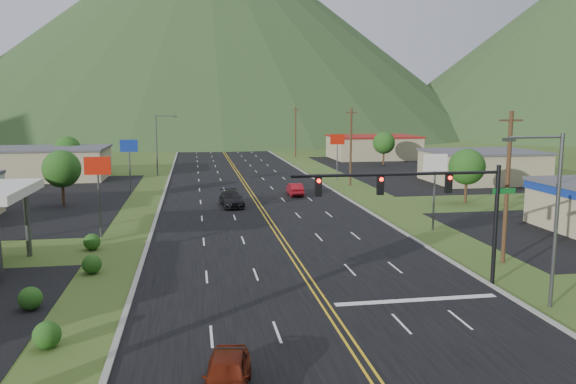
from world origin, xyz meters
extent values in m
cylinder|color=black|center=(10.50, 14.00, 3.50)|extent=(0.24, 0.24, 7.00)
cylinder|color=black|center=(4.50, 14.00, 6.60)|extent=(12.00, 0.18, 0.18)
cube|color=#0C591E|center=(10.90, 14.00, 5.50)|extent=(1.40, 0.06, 0.30)
cube|color=black|center=(7.50, 14.00, 6.00)|extent=(0.35, 0.28, 1.05)
sphere|color=#FF0C05|center=(7.50, 13.82, 6.35)|extent=(0.22, 0.22, 0.22)
cube|color=black|center=(3.50, 14.00, 6.00)|extent=(0.35, 0.28, 1.05)
sphere|color=#FF0C05|center=(3.50, 13.82, 6.35)|extent=(0.22, 0.22, 0.22)
cube|color=black|center=(0.00, 14.00, 6.00)|extent=(0.35, 0.28, 1.05)
sphere|color=#FF0C05|center=(0.00, 13.82, 6.35)|extent=(0.22, 0.22, 0.22)
cylinder|color=#59595E|center=(11.50, 10.00, 4.50)|extent=(0.20, 0.20, 9.00)
cylinder|color=#59595E|center=(10.06, 10.00, 8.80)|extent=(2.88, 0.12, 0.12)
cube|color=#59595E|center=(8.62, 10.00, 8.70)|extent=(0.60, 0.25, 0.18)
cylinder|color=#59595E|center=(-12.00, 70.00, 4.50)|extent=(0.20, 0.20, 9.00)
cylinder|color=#59595E|center=(-10.56, 70.00, 8.80)|extent=(2.88, 0.12, 0.12)
cube|color=#59595E|center=(-9.12, 70.00, 8.70)|extent=(0.60, 0.25, 0.18)
cylinder|color=#59595E|center=(-18.00, 25.00, 2.50)|extent=(0.36, 0.36, 5.00)
cube|color=tan|center=(-28.00, 68.00, 2.10)|extent=(18.00, 11.00, 4.20)
cube|color=#4C4C51|center=(-28.00, 68.00, 4.35)|extent=(18.40, 11.40, 0.30)
cube|color=tan|center=(32.00, 55.00, 2.00)|extent=(14.00, 11.00, 4.00)
cube|color=#4C4C51|center=(32.00, 55.00, 4.15)|extent=(14.40, 11.40, 0.30)
cube|color=tan|center=(28.00, 90.00, 2.10)|extent=(16.00, 12.00, 4.20)
cube|color=maroon|center=(28.00, 90.00, 4.35)|extent=(16.40, 12.40, 0.30)
cylinder|color=#59595E|center=(-14.00, 30.00, 2.50)|extent=(0.16, 0.16, 5.00)
cube|color=red|center=(-14.00, 30.00, 5.70)|extent=(2.00, 0.18, 1.40)
cylinder|color=#59595E|center=(-14.00, 52.00, 2.50)|extent=(0.16, 0.16, 5.00)
cube|color=navy|center=(-14.00, 52.00, 5.70)|extent=(2.00, 0.18, 1.40)
cylinder|color=#59595E|center=(13.00, 28.00, 2.50)|extent=(0.16, 0.16, 5.00)
cube|color=white|center=(13.00, 28.00, 5.70)|extent=(2.00, 0.18, 1.40)
cylinder|color=#59595E|center=(13.00, 60.00, 2.50)|extent=(0.16, 0.16, 5.00)
cube|color=red|center=(13.00, 60.00, 5.70)|extent=(2.00, 0.18, 1.40)
cylinder|color=#382314|center=(-20.00, 45.00, 1.50)|extent=(0.30, 0.30, 3.00)
sphere|color=#1D4614|center=(-20.00, 45.00, 3.90)|extent=(3.84, 3.84, 3.84)
cylinder|color=#382314|center=(-25.00, 72.00, 1.50)|extent=(0.30, 0.30, 3.00)
sphere|color=#1D4614|center=(-25.00, 72.00, 3.90)|extent=(3.84, 3.84, 3.84)
cylinder|color=#382314|center=(22.00, 40.00, 1.50)|extent=(0.30, 0.30, 3.00)
sphere|color=#1D4614|center=(22.00, 40.00, 3.90)|extent=(3.84, 3.84, 3.84)
cylinder|color=#382314|center=(26.00, 78.00, 1.50)|extent=(0.30, 0.30, 3.00)
sphere|color=#1D4614|center=(26.00, 78.00, 3.90)|extent=(3.84, 3.84, 3.84)
cylinder|color=#382314|center=(13.50, 18.00, 5.00)|extent=(0.28, 0.28, 10.00)
cube|color=#382314|center=(13.50, 18.00, 9.40)|extent=(1.60, 0.12, 0.12)
cylinder|color=#382314|center=(13.50, 55.00, 5.00)|extent=(0.28, 0.28, 10.00)
cube|color=#382314|center=(13.50, 55.00, 9.40)|extent=(1.60, 0.12, 0.12)
cylinder|color=#382314|center=(13.50, 95.00, 5.00)|extent=(0.28, 0.28, 10.00)
cube|color=#382314|center=(13.50, 95.00, 9.40)|extent=(1.60, 0.12, 0.12)
cylinder|color=#382314|center=(13.50, 135.00, 5.00)|extent=(0.28, 0.28, 10.00)
cube|color=#382314|center=(13.50, 135.00, 9.40)|extent=(1.60, 0.12, 0.12)
cone|color=#203D1B|center=(0.00, 220.00, 42.50)|extent=(220.00, 220.00, 85.00)
imported|color=#631A0B|center=(-5.60, 3.79, 0.70)|extent=(2.22, 4.30, 1.40)
imported|color=black|center=(-2.86, 41.90, 0.76)|extent=(2.53, 5.40, 1.52)
imported|color=maroon|center=(4.90, 47.98, 0.70)|extent=(1.58, 4.31, 1.41)
camera|label=1|loc=(-6.57, -15.24, 10.36)|focal=35.00mm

